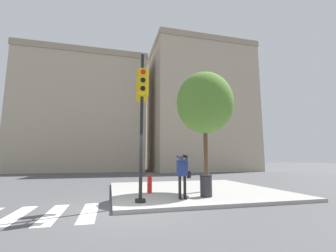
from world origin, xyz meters
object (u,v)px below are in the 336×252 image
(street_tree, at_px, (205,103))
(fire_hydrant, at_px, (150,184))
(person_photographer, at_px, (183,171))
(trash_bin, at_px, (206,186))
(traffic_signal_pole, at_px, (142,105))

(street_tree, relative_size, fire_hydrant, 7.01)
(street_tree, bearing_deg, fire_hydrant, 177.35)
(person_photographer, relative_size, fire_hydrant, 2.11)
(street_tree, xyz_separation_m, trash_bin, (-0.63, -1.36, -3.80))
(fire_hydrant, bearing_deg, street_tree, -2.65)
(traffic_signal_pole, distance_m, person_photographer, 2.98)
(traffic_signal_pole, distance_m, fire_hydrant, 3.74)
(street_tree, xyz_separation_m, fire_hydrant, (-2.68, 0.12, -3.82))
(street_tree, bearing_deg, trash_bin, -114.81)
(person_photographer, relative_size, street_tree, 0.30)
(fire_hydrant, relative_size, trash_bin, 0.96)
(traffic_signal_pole, relative_size, street_tree, 0.96)
(traffic_signal_pole, relative_size, trash_bin, 6.47)
(traffic_signal_pole, relative_size, person_photographer, 3.18)
(traffic_signal_pole, height_order, street_tree, street_tree)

